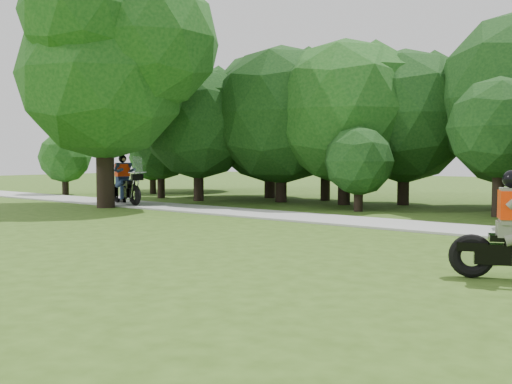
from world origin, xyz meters
The scene contains 5 objects.
ground centered at (0.00, 0.00, 0.00)m, with size 100.00×100.00×0.00m, color #315016.
walkway centered at (0.00, 8.00, 0.03)m, with size 60.00×2.20×0.06m, color #A7A7A2.
tree_line centered at (1.24, 14.29, 3.61)m, with size 40.75×11.12×7.38m.
big_tree_west centered at (-10.54, 6.85, 5.76)m, with size 8.64×6.56×9.96m.
touring_motorcycle centered at (-10.77, 7.61, 0.77)m, with size 2.54×1.27×1.97m.
Camera 1 is at (7.50, -7.06, 1.94)m, focal length 40.00 mm.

